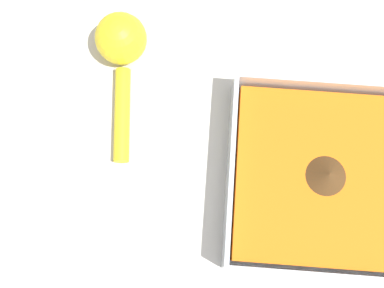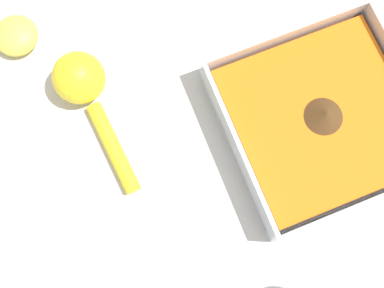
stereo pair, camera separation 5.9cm
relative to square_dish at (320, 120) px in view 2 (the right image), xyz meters
name	(u,v)px [view 2 (the right image)]	position (x,y,z in m)	size (l,w,h in m)	color
ground_plane	(297,131)	(0.00, -0.03, -0.02)	(4.00, 4.00, 0.00)	beige
square_dish	(320,120)	(0.00, 0.00, 0.00)	(0.25, 0.25, 0.06)	silver
lemon_squeezer	(84,88)	(-0.16, -0.28, 0.01)	(0.20, 0.07, 0.07)	yellow
lemon_half	(16,36)	(-0.27, -0.35, 0.00)	(0.06, 0.06, 0.03)	#EFDB4C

